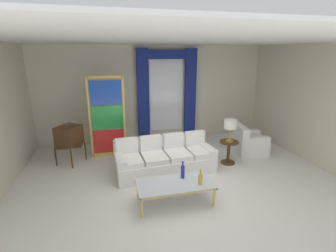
{
  "coord_description": "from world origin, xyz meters",
  "views": [
    {
      "loc": [
        -1.44,
        -4.72,
        2.77
      ],
      "look_at": [
        -0.06,
        0.9,
        1.05
      ],
      "focal_mm": 26.5,
      "sensor_mm": 36.0,
      "label": 1
    }
  ],
  "objects_px": {
    "armchair_white": "(248,143)",
    "round_side_table": "(229,150)",
    "peacock_figurine": "(126,153)",
    "bottle_crystal_tall": "(200,178)",
    "coffee_table": "(175,184)",
    "bottle_blue_decanter": "(183,171)",
    "stained_glass_divider": "(107,119)",
    "vintage_tv": "(69,136)",
    "table_lamp_brass": "(230,125)",
    "couch_white_long": "(164,158)"
  },
  "relations": [
    {
      "from": "armchair_white",
      "to": "round_side_table",
      "type": "relative_size",
      "value": 1.57
    },
    {
      "from": "armchair_white",
      "to": "peacock_figurine",
      "type": "relative_size",
      "value": 1.56
    },
    {
      "from": "bottle_crystal_tall",
      "to": "coffee_table",
      "type": "bearing_deg",
      "value": 161.63
    },
    {
      "from": "bottle_blue_decanter",
      "to": "round_side_table",
      "type": "distance_m",
      "value": 2.03
    },
    {
      "from": "coffee_table",
      "to": "bottle_blue_decanter",
      "type": "height_order",
      "value": "bottle_blue_decanter"
    },
    {
      "from": "stained_glass_divider",
      "to": "coffee_table",
      "type": "bearing_deg",
      "value": -65.88
    },
    {
      "from": "round_side_table",
      "to": "coffee_table",
      "type": "bearing_deg",
      "value": -142.82
    },
    {
      "from": "bottle_crystal_tall",
      "to": "stained_glass_divider",
      "type": "xyz_separation_m",
      "value": [
        -1.62,
        2.75,
        0.53
      ]
    },
    {
      "from": "armchair_white",
      "to": "bottle_blue_decanter",
      "type": "bearing_deg",
      "value": -145.16
    },
    {
      "from": "bottle_crystal_tall",
      "to": "peacock_figurine",
      "type": "xyz_separation_m",
      "value": [
        -1.2,
        2.32,
        -0.31
      ]
    },
    {
      "from": "vintage_tv",
      "to": "armchair_white",
      "type": "height_order",
      "value": "vintage_tv"
    },
    {
      "from": "coffee_table",
      "to": "bottle_crystal_tall",
      "type": "height_order",
      "value": "bottle_crystal_tall"
    },
    {
      "from": "table_lamp_brass",
      "to": "vintage_tv",
      "type": "bearing_deg",
      "value": 165.88
    },
    {
      "from": "stained_glass_divider",
      "to": "bottle_crystal_tall",
      "type": "bearing_deg",
      "value": -59.6
    },
    {
      "from": "vintage_tv",
      "to": "table_lamp_brass",
      "type": "bearing_deg",
      "value": -14.12
    },
    {
      "from": "peacock_figurine",
      "to": "table_lamp_brass",
      "type": "height_order",
      "value": "table_lamp_brass"
    },
    {
      "from": "bottle_blue_decanter",
      "to": "table_lamp_brass",
      "type": "relative_size",
      "value": 0.62
    },
    {
      "from": "bottle_blue_decanter",
      "to": "armchair_white",
      "type": "relative_size",
      "value": 0.38
    },
    {
      "from": "table_lamp_brass",
      "to": "stained_glass_divider",
      "type": "bearing_deg",
      "value": 157.59
    },
    {
      "from": "couch_white_long",
      "to": "coffee_table",
      "type": "relative_size",
      "value": 1.68
    },
    {
      "from": "coffee_table",
      "to": "peacock_figurine",
      "type": "bearing_deg",
      "value": 109.0
    },
    {
      "from": "stained_glass_divider",
      "to": "round_side_table",
      "type": "relative_size",
      "value": 3.7
    },
    {
      "from": "stained_glass_divider",
      "to": "table_lamp_brass",
      "type": "bearing_deg",
      "value": -22.41
    },
    {
      "from": "vintage_tv",
      "to": "bottle_crystal_tall",
      "type": "bearing_deg",
      "value": -44.15
    },
    {
      "from": "armchair_white",
      "to": "stained_glass_divider",
      "type": "xyz_separation_m",
      "value": [
        -3.87,
        0.71,
        0.77
      ]
    },
    {
      "from": "table_lamp_brass",
      "to": "armchair_white",
      "type": "bearing_deg",
      "value": 30.31
    },
    {
      "from": "vintage_tv",
      "to": "armchair_white",
      "type": "relative_size",
      "value": 1.44
    },
    {
      "from": "couch_white_long",
      "to": "stained_glass_divider",
      "type": "distance_m",
      "value": 1.92
    },
    {
      "from": "bottle_blue_decanter",
      "to": "armchair_white",
      "type": "height_order",
      "value": "armchair_white"
    },
    {
      "from": "couch_white_long",
      "to": "round_side_table",
      "type": "relative_size",
      "value": 4.02
    },
    {
      "from": "peacock_figurine",
      "to": "table_lamp_brass",
      "type": "distance_m",
      "value": 2.8
    },
    {
      "from": "vintage_tv",
      "to": "stained_glass_divider",
      "type": "bearing_deg",
      "value": 13.31
    },
    {
      "from": "coffee_table",
      "to": "bottle_crystal_tall",
      "type": "relative_size",
      "value": 4.77
    },
    {
      "from": "bottle_blue_decanter",
      "to": "vintage_tv",
      "type": "height_order",
      "value": "vintage_tv"
    },
    {
      "from": "couch_white_long",
      "to": "bottle_blue_decanter",
      "type": "xyz_separation_m",
      "value": [
        0.09,
        -1.22,
        0.25
      ]
    },
    {
      "from": "bottle_crystal_tall",
      "to": "couch_white_long",
      "type": "bearing_deg",
      "value": 102.54
    },
    {
      "from": "peacock_figurine",
      "to": "round_side_table",
      "type": "distance_m",
      "value": 2.68
    },
    {
      "from": "round_side_table",
      "to": "couch_white_long",
      "type": "bearing_deg",
      "value": 179.98
    },
    {
      "from": "table_lamp_brass",
      "to": "peacock_figurine",
      "type": "bearing_deg",
      "value": 162.8
    },
    {
      "from": "peacock_figurine",
      "to": "table_lamp_brass",
      "type": "xyz_separation_m",
      "value": [
        2.56,
        -0.79,
        0.81
      ]
    },
    {
      "from": "couch_white_long",
      "to": "bottle_blue_decanter",
      "type": "height_order",
      "value": "couch_white_long"
    },
    {
      "from": "bottle_blue_decanter",
      "to": "round_side_table",
      "type": "bearing_deg",
      "value": 37.13
    },
    {
      "from": "round_side_table",
      "to": "table_lamp_brass",
      "type": "xyz_separation_m",
      "value": [
        0.0,
        0.0,
        0.67
      ]
    },
    {
      "from": "bottle_crystal_tall",
      "to": "peacock_figurine",
      "type": "height_order",
      "value": "bottle_crystal_tall"
    },
    {
      "from": "coffee_table",
      "to": "stained_glass_divider",
      "type": "distance_m",
      "value": 2.93
    },
    {
      "from": "bottle_blue_decanter",
      "to": "bottle_crystal_tall",
      "type": "distance_m",
      "value": 0.39
    },
    {
      "from": "couch_white_long",
      "to": "armchair_white",
      "type": "distance_m",
      "value": 2.64
    },
    {
      "from": "vintage_tv",
      "to": "table_lamp_brass",
      "type": "distance_m",
      "value": 4.1
    },
    {
      "from": "stained_glass_divider",
      "to": "table_lamp_brass",
      "type": "distance_m",
      "value": 3.22
    },
    {
      "from": "bottle_crystal_tall",
      "to": "table_lamp_brass",
      "type": "relative_size",
      "value": 0.53
    }
  ]
}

